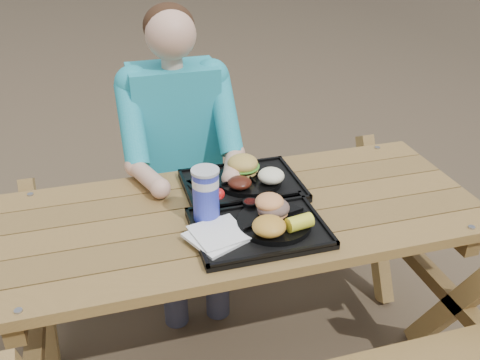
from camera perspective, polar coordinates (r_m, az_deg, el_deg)
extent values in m
plane|color=#999999|center=(2.46, 0.00, -18.19)|extent=(60.00, 60.00, 0.00)
cube|color=black|center=(1.86, 1.99, -5.25)|extent=(0.45, 0.35, 0.02)
cube|color=black|center=(2.11, 0.25, -0.69)|extent=(0.45, 0.35, 0.02)
cylinder|color=black|center=(1.86, 3.66, -4.55)|extent=(0.26, 0.26, 0.02)
cylinder|color=black|center=(2.12, 0.95, 0.02)|extent=(0.26, 0.26, 0.02)
cube|color=white|center=(1.79, -2.50, -5.97)|extent=(0.23, 0.23, 0.02)
cylinder|color=#1725B0|center=(1.85, -3.65, -1.70)|extent=(0.09, 0.09, 0.19)
cylinder|color=black|center=(1.94, 1.11, -2.70)|extent=(0.06, 0.06, 0.03)
cylinder|color=gold|center=(1.95, 2.64, -2.54)|extent=(0.05, 0.05, 0.03)
ellipsoid|color=gold|center=(1.77, 3.12, -4.94)|extent=(0.11, 0.11, 0.06)
cube|color=black|center=(2.08, -4.08, -0.89)|extent=(0.10, 0.17, 0.01)
ellipsoid|color=#43160D|center=(2.03, -0.03, -0.29)|extent=(0.09, 0.09, 0.04)
ellipsoid|color=white|center=(2.07, 3.34, 0.46)|extent=(0.10, 0.10, 0.06)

